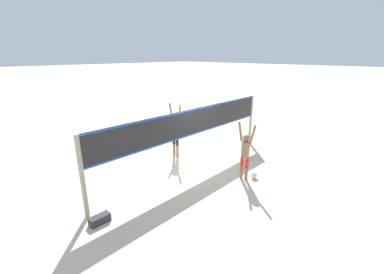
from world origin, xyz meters
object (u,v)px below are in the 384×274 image
volleyball_net (192,128)px  gear_bag (100,219)px  player_blocker (175,129)px  player_spiker (245,151)px  volleyball (254,175)px

volleyball_net → gear_bag: volleyball_net is taller
player_blocker → gear_bag: player_blocker is taller
player_spiker → volleyball: size_ratio=8.56×
volleyball_net → player_blocker: bearing=70.9°
volleyball_net → gear_bag: bearing=-172.8°
player_spiker → player_blocker: size_ratio=0.89×
player_spiker → volleyball_net: bearing=17.6°
player_spiker → player_blocker: (-0.12, 3.33, 0.14)m
player_spiker → player_blocker: bearing=2.0°
volleyball_net → player_blocker: 1.56m
player_blocker → volleyball_net: bearing=-19.1°
player_spiker → volleyball: 1.03m
gear_bag → player_blocker: bearing=22.9°
player_blocker → gear_bag: (-4.56, -1.92, -1.10)m
player_spiker → volleyball: player_spiker is taller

